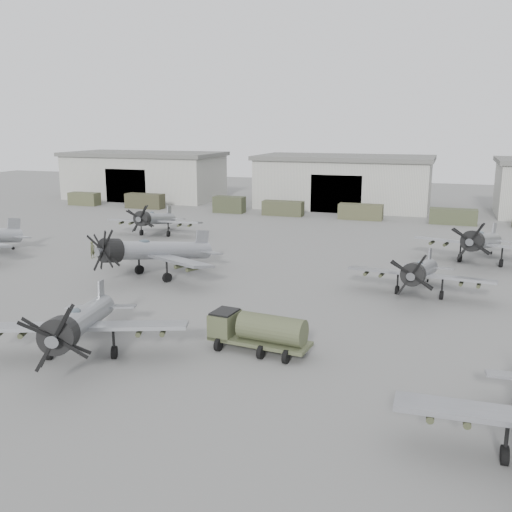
{
  "coord_description": "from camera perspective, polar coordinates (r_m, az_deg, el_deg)",
  "views": [
    {
      "loc": [
        16.95,
        -34.15,
        13.71
      ],
      "look_at": [
        1.34,
        11.85,
        2.5
      ],
      "focal_mm": 40.0,
      "sensor_mm": 36.0,
      "label": 1
    }
  ],
  "objects": [
    {
      "name": "ground",
      "position": [
        40.52,
        -7.25,
        -6.89
      ],
      "size": [
        220.0,
        220.0,
        0.0
      ],
      "primitive_type": "plane",
      "color": "slate",
      "rests_on": "ground"
    },
    {
      "name": "hangar_left",
      "position": [
        111.11,
        -11.08,
        7.93
      ],
      "size": [
        29.0,
        14.8,
        8.7
      ],
      "color": "#B1B1A6",
      "rests_on": "ground"
    },
    {
      "name": "support_truck_0",
      "position": [
        104.25,
        -16.79,
        5.49
      ],
      "size": [
        5.36,
        2.2,
        2.2
      ],
      "primitive_type": "cube",
      "color": "#474A30",
      "rests_on": "ground"
    },
    {
      "name": "tug_trailer",
      "position": [
        63.15,
        -11.41,
        0.64
      ],
      "size": [
        6.41,
        2.22,
        1.27
      ],
      "rotation": [
        0.0,
        0.0,
        0.17
      ],
      "color": "#3C3A27",
      "rests_on": "ground"
    },
    {
      "name": "support_truck_5",
      "position": [
        85.1,
        19.12,
        3.75
      ],
      "size": [
        6.44,
        2.2,
        2.19
      ],
      "primitive_type": "cube",
      "color": "#3D432C",
      "rests_on": "ground"
    },
    {
      "name": "fuel_tanker",
      "position": [
        35.38,
        0.23,
        -7.37
      ],
      "size": [
        6.51,
        2.75,
        2.44
      ],
      "rotation": [
        0.0,
        0.0,
        -0.11
      ],
      "color": "#454B31",
      "rests_on": "ground"
    },
    {
      "name": "ground_crew",
      "position": [
        62.33,
        -16.03,
        0.61
      ],
      "size": [
        0.55,
        0.72,
        1.77
      ],
      "primitive_type": "imported",
      "rotation": [
        0.0,
        0.0,
        1.35
      ],
      "color": "#44482F",
      "rests_on": "ground"
    },
    {
      "name": "support_truck_2",
      "position": [
        91.27,
        -2.7,
        5.16
      ],
      "size": [
        4.95,
        2.2,
        2.59
      ],
      "primitive_type": "cube",
      "color": "#373C27",
      "rests_on": "ground"
    },
    {
      "name": "aircraft_mid_1",
      "position": [
        52.54,
        -10.5,
        0.49
      ],
      "size": [
        13.57,
        12.3,
        5.56
      ],
      "rotation": [
        0.0,
        0.0,
        -0.43
      ],
      "color": "gray",
      "rests_on": "ground"
    },
    {
      "name": "support_truck_1",
      "position": [
        97.82,
        -11.06,
        5.42
      ],
      "size": [
        6.55,
        2.2,
        2.45
      ],
      "primitive_type": "cube",
      "color": "#383824",
      "rests_on": "ground"
    },
    {
      "name": "support_truck_4",
      "position": [
        85.96,
        10.41,
        4.37
      ],
      "size": [
        6.47,
        2.2,
        2.28
      ],
      "primitive_type": "cube",
      "color": "#45462E",
      "rests_on": "ground"
    },
    {
      "name": "aircraft_far_0",
      "position": [
        72.68,
        -10.18,
        3.67
      ],
      "size": [
        12.09,
        10.88,
        4.81
      ],
      "rotation": [
        0.0,
        0.0,
        0.12
      ],
      "color": "gray",
      "rests_on": "ground"
    },
    {
      "name": "aircraft_mid_2",
      "position": [
        47.91,
        16.09,
        -1.51
      ],
      "size": [
        11.79,
        10.61,
        4.69
      ],
      "rotation": [
        0.0,
        0.0,
        -0.1
      ],
      "color": "gray",
      "rests_on": "ground"
    },
    {
      "name": "hangar_center",
      "position": [
        98.04,
        8.78,
        7.38
      ],
      "size": [
        29.0,
        14.8,
        8.7
      ],
      "color": "#B1B1A6",
      "rests_on": "ground"
    },
    {
      "name": "aircraft_near_1",
      "position": [
        35.4,
        -17.27,
        -6.39
      ],
      "size": [
        12.63,
        11.4,
        5.1
      ],
      "rotation": [
        0.0,
        0.0,
        0.36
      ],
      "color": "gray",
      "rests_on": "ground"
    },
    {
      "name": "support_truck_3",
      "position": [
        88.45,
        2.72,
        4.79
      ],
      "size": [
        6.28,
        2.2,
        2.24
      ],
      "primitive_type": "cube",
      "color": "#3E402A",
      "rests_on": "ground"
    },
    {
      "name": "aircraft_far_1",
      "position": [
        61.01,
        21.62,
        1.38
      ],
      "size": [
        13.21,
        11.89,
        5.26
      ],
      "rotation": [
        0.0,
        0.0,
        -0.26
      ],
      "color": "gray",
      "rests_on": "ground"
    }
  ]
}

